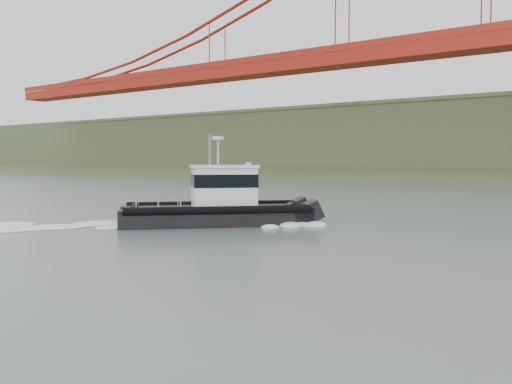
% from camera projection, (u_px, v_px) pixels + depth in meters
% --- Properties ---
extents(ground, '(400.00, 400.00, 0.00)m').
position_uv_depth(ground, '(117.00, 251.00, 26.55)').
color(ground, '#495753').
rests_on(ground, ground).
extents(patrol_boat, '(11.56, 12.11, 5.97)m').
position_uv_depth(patrol_boat, '(218.00, 201.00, 37.51)').
color(patrol_boat, black).
rests_on(patrol_boat, ground).
extents(motorboat, '(2.26, 6.22, 3.39)m').
position_uv_depth(motorboat, '(238.00, 181.00, 89.53)').
color(motorboat, white).
rests_on(motorboat, ground).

